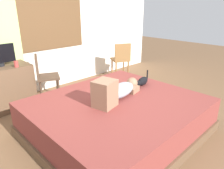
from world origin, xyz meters
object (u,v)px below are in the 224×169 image
(cat, at_px, (142,81))
(chair_spare, at_px, (121,58))
(cup, at_px, (16,64))
(person_lying, at_px, (117,91))
(chair_by_desk, at_px, (44,75))
(desk, at_px, (3,88))
(bed, at_px, (117,117))

(cat, xyz_separation_m, chair_spare, (1.02, 1.42, -0.04))
(cat, distance_m, cup, 2.03)
(person_lying, height_order, chair_by_desk, chair_by_desk)
(desk, bearing_deg, cup, -47.88)
(person_lying, distance_m, chair_by_desk, 1.60)
(desk, bearing_deg, chair_by_desk, -18.53)
(chair_spare, bearing_deg, bed, -137.89)
(person_lying, xyz_separation_m, cat, (0.64, 0.07, -0.05))
(cat, bearing_deg, chair_spare, 54.31)
(chair_by_desk, height_order, chair_spare, same)
(person_lying, bearing_deg, cat, 6.11)
(cat, relative_size, desk, 0.39)
(desk, bearing_deg, chair_spare, -6.89)
(bed, bearing_deg, chair_spare, 42.11)
(desk, bearing_deg, person_lying, -63.55)
(person_lying, bearing_deg, desk, 116.45)
(chair_by_desk, distance_m, chair_spare, 1.91)
(person_lying, distance_m, chair_spare, 2.23)
(bed, height_order, chair_by_desk, chair_by_desk)
(bed, bearing_deg, cup, 111.44)
(person_lying, bearing_deg, cup, 113.80)
(bed, xyz_separation_m, chair_by_desk, (-0.20, 1.64, 0.27))
(bed, distance_m, chair_spare, 2.32)
(chair_by_desk, bearing_deg, cup, -179.56)
(cup, bearing_deg, person_lying, -66.20)
(bed, height_order, cat, cat)
(desk, relative_size, chair_by_desk, 1.05)
(cat, height_order, cup, cup)
(bed, height_order, chair_spare, chair_spare)
(cat, relative_size, cup, 3.61)
(cat, bearing_deg, bed, -169.60)
(cup, bearing_deg, desk, 132.12)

